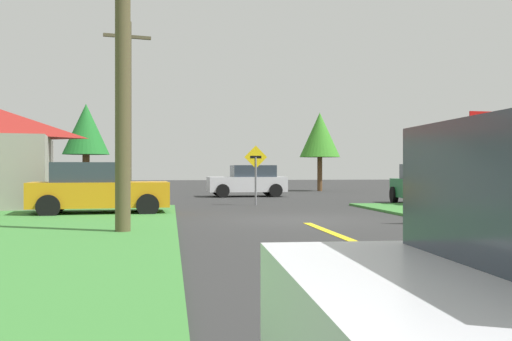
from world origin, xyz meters
TOP-DOWN VIEW (x-y plane):
  - ground_plane at (0.00, 0.00)m, footprint 120.00×120.00m
  - lane_stripe_center at (0.00, -8.00)m, footprint 0.20×14.00m
  - stop_sign at (4.15, -2.34)m, footprint 0.70×0.10m
  - car_on_crossroad at (6.52, 5.92)m, footprint 2.41×4.07m
  - car_approaching_junction at (0.45, 13.87)m, footprint 4.04×2.17m
  - parked_car_near_building at (-5.74, 2.52)m, footprint 4.26×2.22m
  - utility_pole_near at (-4.54, -3.04)m, footprint 1.80×0.33m
  - utility_pole_mid at (-5.16, 6.87)m, footprint 1.79×0.49m
  - direction_sign at (-0.23, 6.57)m, footprint 0.91×0.08m
  - oak_tree_left at (-8.71, 21.13)m, footprint 2.86×2.86m
  - pine_tree_center at (6.07, 20.68)m, footprint 2.63×2.63m

SIDE VIEW (x-z plane):
  - ground_plane at x=0.00m, z-range 0.00..0.00m
  - lane_stripe_center at x=0.00m, z-range 0.00..0.01m
  - car_on_crossroad at x=6.52m, z-range -0.01..1.61m
  - parked_car_near_building at x=-5.74m, z-range -0.01..1.61m
  - car_approaching_junction at x=0.45m, z-range -0.01..1.61m
  - direction_sign at x=-0.23m, z-range 0.28..2.62m
  - stop_sign at x=4.15m, z-range 0.56..3.41m
  - pine_tree_center at x=6.07m, z-range 1.07..6.17m
  - utility_pole_mid at x=-5.16m, z-range 0.10..7.17m
  - oak_tree_left at x=-8.71m, z-range 1.12..6.60m
  - utility_pole_near at x=-4.54m, z-range 0.10..7.92m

